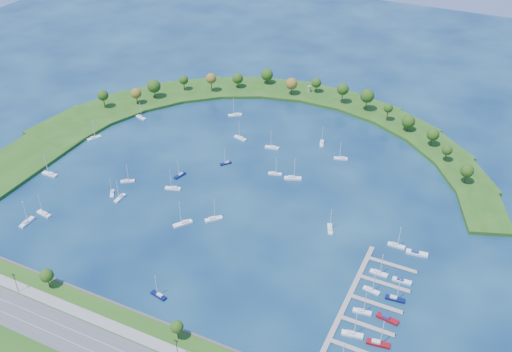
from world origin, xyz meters
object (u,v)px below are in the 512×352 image
at_px(dock_system, 362,311).
at_px(moored_boat_5, 293,178).
at_px(moored_boat_17, 180,175).
at_px(docked_boat_2, 352,334).
at_px(docked_boat_10, 396,245).
at_px(moored_boat_0, 240,138).
at_px(docked_boat_6, 371,290).
at_px(docked_boat_7, 395,298).
at_px(moored_boat_4, 322,143).
at_px(harbor_tower, 309,89).
at_px(moored_boat_18, 341,158).
at_px(docked_boat_4, 362,311).
at_px(moored_boat_7, 213,219).
at_px(moored_boat_1, 44,213).
at_px(moored_boat_11, 173,188).
at_px(moored_boat_2, 183,223).
at_px(moored_boat_3, 159,295).
at_px(moored_boat_9, 330,229).
at_px(docked_boat_11, 417,253).
at_px(moored_boat_15, 226,163).
at_px(moored_boat_21, 50,174).
at_px(moored_boat_12, 112,193).
at_px(moored_boat_20, 94,138).
at_px(moored_boat_8, 275,173).
at_px(docked_boat_3, 378,343).
at_px(docked_boat_5, 387,319).
at_px(moored_boat_10, 127,181).
at_px(moored_boat_19, 235,115).
at_px(moored_boat_6, 141,117).
at_px(moored_boat_16, 120,197).
at_px(docked_boat_9, 402,281).
at_px(moored_boat_14, 27,222).
at_px(moored_boat_13, 272,147).

distance_m(dock_system, moored_boat_5, 99.77).
distance_m(moored_boat_17, docked_boat_2, 138.16).
bearing_deg(docked_boat_10, moored_boat_0, 152.36).
bearing_deg(docked_boat_6, docked_boat_7, 5.06).
bearing_deg(moored_boat_4, harbor_tower, 10.92).
distance_m(moored_boat_18, docked_boat_4, 117.97).
bearing_deg(moored_boat_7, moored_boat_1, 155.33).
bearing_deg(moored_boat_4, docked_boat_10, -155.58).
height_order(moored_boat_0, moored_boat_11, moored_boat_0).
height_order(moored_boat_2, moored_boat_3, moored_boat_2).
xyz_separation_m(moored_boat_4, moored_boat_9, (31.94, -74.90, 0.02)).
distance_m(docked_boat_6, docked_boat_11, 34.47).
relative_size(moored_boat_3, moored_boat_15, 1.14).
relative_size(dock_system, moored_boat_21, 6.06).
relative_size(moored_boat_12, moored_boat_20, 0.77).
height_order(moored_boat_7, moored_boat_8, moored_boat_7).
distance_m(moored_boat_5, docked_boat_3, 116.97).
distance_m(moored_boat_5, docked_boat_10, 72.56).
xyz_separation_m(moored_boat_15, moored_boat_21, (-83.35, -52.76, 0.10)).
bearing_deg(harbor_tower, docked_boat_11, -51.71).
bearing_deg(docked_boat_5, moored_boat_20, 169.74).
bearing_deg(moored_boat_2, docked_boat_10, 142.72).
bearing_deg(moored_boat_5, moored_boat_2, -142.45).
xyz_separation_m(moored_boat_5, moored_boat_21, (-124.01, -55.18, -0.01)).
xyz_separation_m(moored_boat_17, docked_boat_2, (121.25, -66.25, 0.04)).
bearing_deg(moored_boat_10, moored_boat_12, -127.08).
distance_m(moored_boat_4, moored_boat_15, 61.46).
xyz_separation_m(docked_boat_4, docked_boat_5, (10.44, 0.77, -0.20)).
height_order(moored_boat_3, docked_boat_5, moored_boat_3).
height_order(moored_boat_19, docked_boat_11, moored_boat_19).
height_order(moored_boat_12, moored_boat_21, moored_boat_21).
height_order(moored_boat_6, moored_boat_12, moored_boat_6).
bearing_deg(docked_boat_10, moored_boat_2, -164.00).
bearing_deg(moored_boat_17, moored_boat_6, -113.50).
xyz_separation_m(moored_boat_16, docked_boat_4, (138.49, -21.31, -0.00)).
bearing_deg(moored_boat_12, moored_boat_4, 106.76).
bearing_deg(docked_boat_2, moored_boat_2, 153.02).
relative_size(dock_system, moored_boat_16, 7.08).
bearing_deg(moored_boat_8, docked_boat_4, -63.38).
height_order(docked_boat_5, docked_boat_9, docked_boat_5).
bearing_deg(moored_boat_0, harbor_tower, -88.16).
bearing_deg(moored_boat_3, moored_boat_7, -74.28).
bearing_deg(harbor_tower, moored_boat_21, -120.70).
distance_m(moored_boat_16, moored_boat_20, 67.95).
distance_m(moored_boat_7, moored_boat_19, 109.89).
bearing_deg(moored_boat_14, moored_boat_18, -46.47).
xyz_separation_m(moored_boat_13, docked_boat_11, (99.43, -56.61, -0.17)).
bearing_deg(moored_boat_16, moored_boat_3, 49.24).
relative_size(moored_boat_0, moored_boat_10, 1.13).
distance_m(moored_boat_10, moored_boat_20, 54.78).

